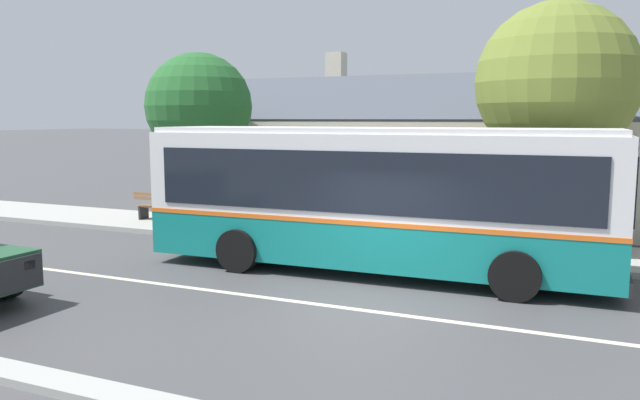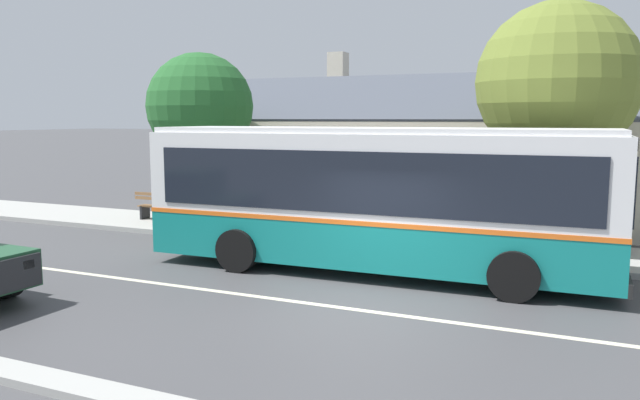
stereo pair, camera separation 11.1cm
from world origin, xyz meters
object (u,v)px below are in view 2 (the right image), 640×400
at_px(street_tree_primary, 557,83).
at_px(street_tree_secondary, 198,110).
at_px(transit_bus, 374,195).
at_px(bench_down_street, 274,219).
at_px(bench_by_building, 158,208).

xyz_separation_m(street_tree_primary, street_tree_secondary, (-10.93, -0.18, -0.63)).
bearing_deg(transit_bus, bench_down_street, 146.65).
bearing_deg(bench_by_building, transit_bus, -19.90).
distance_m(bench_by_building, street_tree_primary, 12.80).
distance_m(transit_bus, bench_down_street, 4.94).
xyz_separation_m(transit_bus, street_tree_primary, (3.56, 3.91, 2.64)).
distance_m(bench_by_building, bench_down_street, 4.65).
bearing_deg(street_tree_primary, transit_bus, -132.29).
bearing_deg(street_tree_primary, street_tree_secondary, -179.07).
distance_m(bench_down_street, street_tree_secondary, 4.78).
xyz_separation_m(transit_bus, bench_down_street, (-4.00, 2.63, -1.21)).
height_order(transit_bus, street_tree_primary, street_tree_primary).
relative_size(bench_by_building, street_tree_primary, 0.24).
xyz_separation_m(bench_by_building, street_tree_primary, (12.18, 0.79, 3.85)).
height_order(transit_bus, bench_by_building, transit_bus).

